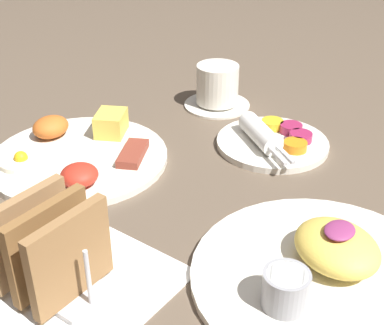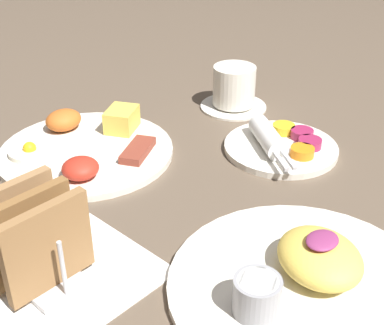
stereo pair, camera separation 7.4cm
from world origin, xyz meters
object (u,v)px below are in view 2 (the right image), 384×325
object	(u,v)px
plate_condiments	(281,144)
toast_rack	(32,238)
plate_breakfast	(86,147)
coffee_cup	(234,89)
plate_foreground	(305,279)

from	to	relation	value
plate_condiments	toast_rack	xyz separation A→B (m)	(-0.42, 0.03, 0.04)
toast_rack	plate_condiments	bearing A→B (deg)	-4.14
plate_condiments	toast_rack	bearing A→B (deg)	175.86
plate_breakfast	plate_condiments	xyz separation A→B (m)	(0.21, -0.22, 0.00)
plate_breakfast	coffee_cup	distance (m)	0.29
coffee_cup	plate_foreground	bearing A→B (deg)	-131.68
plate_foreground	plate_breakfast	bearing A→B (deg)	86.36
plate_foreground	coffee_cup	xyz separation A→B (m)	(0.31, 0.35, 0.02)
plate_breakfast	coffee_cup	size ratio (longest dim) A/B	2.22
plate_foreground	coffee_cup	size ratio (longest dim) A/B	2.43
plate_breakfast	toast_rack	world-z (taller)	toast_rack
plate_condiments	plate_foreground	bearing A→B (deg)	-140.49
plate_foreground	toast_rack	world-z (taller)	toast_rack
plate_breakfast	toast_rack	xyz separation A→B (m)	(-0.21, -0.19, 0.04)
toast_rack	plate_foreground	bearing A→B (deg)	-51.33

